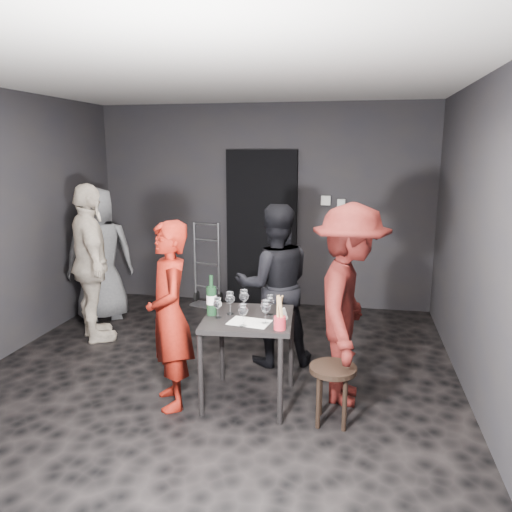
% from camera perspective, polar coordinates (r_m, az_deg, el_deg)
% --- Properties ---
extents(floor, '(4.50, 5.00, 0.02)m').
position_cam_1_polar(floor, '(4.78, -5.03, -14.01)').
color(floor, black).
rests_on(floor, ground).
extents(ceiling, '(4.50, 5.00, 0.02)m').
position_cam_1_polar(ceiling, '(4.34, -5.73, 19.97)').
color(ceiling, silver).
rests_on(ceiling, ground).
extents(wall_back, '(4.50, 0.04, 2.70)m').
position_cam_1_polar(wall_back, '(6.77, 0.75, 5.71)').
color(wall_back, black).
rests_on(wall_back, ground).
extents(wall_front, '(4.50, 0.04, 2.70)m').
position_cam_1_polar(wall_front, '(2.17, -24.89, -9.26)').
color(wall_front, black).
rests_on(wall_front, ground).
extents(wall_right, '(0.04, 5.00, 2.70)m').
position_cam_1_polar(wall_right, '(4.30, 24.73, 0.92)').
color(wall_right, black).
rests_on(wall_right, ground).
extents(doorway, '(0.95, 0.10, 2.10)m').
position_cam_1_polar(doorway, '(6.75, 0.65, 3.12)').
color(doorway, black).
rests_on(doorway, ground).
extents(wallbox_upper, '(0.12, 0.06, 0.12)m').
position_cam_1_polar(wallbox_upper, '(6.61, 7.98, 6.31)').
color(wallbox_upper, '#B7B7B2').
rests_on(wallbox_upper, wall_back).
extents(wallbox_lower, '(0.10, 0.06, 0.14)m').
position_cam_1_polar(wallbox_lower, '(6.60, 9.71, 5.81)').
color(wallbox_lower, '#B7B7B2').
rests_on(wallbox_lower, wall_back).
extents(hand_truck, '(0.38, 0.33, 1.13)m').
position_cam_1_polar(hand_truck, '(6.93, -5.66, -3.82)').
color(hand_truck, '#B2B2B7').
rests_on(hand_truck, floor).
extents(tasting_table, '(0.72, 0.72, 0.75)m').
position_cam_1_polar(tasting_table, '(4.18, -0.88, -8.21)').
color(tasting_table, black).
rests_on(tasting_table, floor).
extents(stool, '(0.37, 0.37, 0.47)m').
position_cam_1_polar(stool, '(4.00, 8.77, -13.55)').
color(stool, black).
rests_on(stool, floor).
extents(server_red, '(0.63, 0.70, 1.61)m').
position_cam_1_polar(server_red, '(4.14, -9.88, -6.35)').
color(server_red, maroon).
rests_on(server_red, floor).
extents(woman_black, '(0.92, 0.67, 1.70)m').
position_cam_1_polar(woman_black, '(4.89, 2.11, -2.75)').
color(woman_black, black).
rests_on(woman_black, floor).
extents(man_maroon, '(0.64, 1.25, 1.89)m').
position_cam_1_polar(man_maroon, '(4.19, 10.65, -4.14)').
color(man_maroon, '#501411').
rests_on(man_maroon, floor).
extents(bystander_cream, '(1.20, 1.29, 2.04)m').
position_cam_1_polar(bystander_cream, '(5.73, -18.44, 0.58)').
color(bystander_cream, '#F1DFC7').
rests_on(bystander_cream, floor).
extents(bystander_grey, '(1.02, 0.89, 1.83)m').
position_cam_1_polar(bystander_grey, '(6.44, -17.45, 0.90)').
color(bystander_grey, slate).
rests_on(bystander_grey, floor).
extents(tasting_mat, '(0.35, 0.26, 0.00)m').
position_cam_1_polar(tasting_mat, '(4.01, -0.76, -7.58)').
color(tasting_mat, white).
rests_on(tasting_mat, tasting_table).
extents(wine_glass_a, '(0.07, 0.07, 0.19)m').
position_cam_1_polar(wine_glass_a, '(4.10, -4.41, -5.81)').
color(wine_glass_a, white).
rests_on(wine_glass_a, tasting_table).
extents(wine_glass_b, '(0.10, 0.10, 0.21)m').
position_cam_1_polar(wine_glass_b, '(4.17, -2.98, -5.26)').
color(wine_glass_b, white).
rests_on(wine_glass_b, tasting_table).
extents(wine_glass_c, '(0.09, 0.09, 0.22)m').
position_cam_1_polar(wine_glass_c, '(4.22, -1.39, -5.02)').
color(wine_glass_c, white).
rests_on(wine_glass_c, tasting_table).
extents(wine_glass_d, '(0.08, 0.08, 0.20)m').
position_cam_1_polar(wine_glass_d, '(3.90, -1.48, -6.62)').
color(wine_glass_d, white).
rests_on(wine_glass_d, tasting_table).
extents(wine_glass_e, '(0.09, 0.09, 0.21)m').
position_cam_1_polar(wine_glass_e, '(3.95, 1.10, -6.27)').
color(wine_glass_e, white).
rests_on(wine_glass_e, tasting_table).
extents(wine_glass_f, '(0.09, 0.09, 0.19)m').
position_cam_1_polar(wine_glass_f, '(4.16, 1.59, -5.50)').
color(wine_glass_f, white).
rests_on(wine_glass_f, tasting_table).
extents(wine_bottle, '(0.08, 0.08, 0.34)m').
position_cam_1_polar(wine_bottle, '(4.17, -5.12, -4.99)').
color(wine_bottle, black).
rests_on(wine_bottle, tasting_table).
extents(breadstick_cup, '(0.09, 0.09, 0.29)m').
position_cam_1_polar(breadstick_cup, '(3.82, 2.75, -6.55)').
color(breadstick_cup, '#AF222D').
rests_on(breadstick_cup, tasting_table).
extents(reserved_card, '(0.10, 0.14, 0.10)m').
position_cam_1_polar(reserved_card, '(4.03, 2.74, -6.75)').
color(reserved_card, white).
rests_on(reserved_card, tasting_table).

